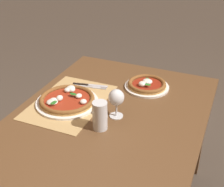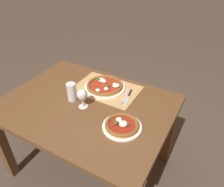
% 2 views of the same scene
% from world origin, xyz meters
% --- Properties ---
extents(ground_plane, '(24.00, 24.00, 0.00)m').
position_xyz_m(ground_plane, '(0.00, 0.00, 0.00)').
color(ground_plane, '#473D33').
extents(dining_table, '(1.27, 0.96, 0.74)m').
position_xyz_m(dining_table, '(0.00, 0.00, 0.64)').
color(dining_table, brown).
rests_on(dining_table, ground).
extents(paper_placemat, '(0.53, 0.36, 0.00)m').
position_xyz_m(paper_placemat, '(-0.03, -0.25, 0.74)').
color(paper_placemat, tan).
rests_on(paper_placemat, dining_table).
extents(pizza_near, '(0.34, 0.34, 0.05)m').
position_xyz_m(pizza_near, '(-0.01, -0.26, 0.76)').
color(pizza_near, white).
rests_on(pizza_near, paper_placemat).
extents(pizza_far, '(0.26, 0.26, 0.05)m').
position_xyz_m(pizza_far, '(-0.35, 0.09, 0.76)').
color(pizza_far, white).
rests_on(pizza_far, dining_table).
extents(wine_glass, '(0.08, 0.08, 0.16)m').
position_xyz_m(wine_glass, '(-0.00, 0.04, 0.85)').
color(wine_glass, silver).
rests_on(wine_glass, dining_table).
extents(pint_glass, '(0.07, 0.07, 0.15)m').
position_xyz_m(pint_glass, '(0.12, 0.01, 0.81)').
color(pint_glass, silver).
rests_on(pint_glass, dining_table).
extents(fork, '(0.06, 0.20, 0.00)m').
position_xyz_m(fork, '(-0.22, -0.22, 0.75)').
color(fork, '#B7B7BC').
rests_on(fork, paper_placemat).
extents(knife, '(0.06, 0.21, 0.01)m').
position_xyz_m(knife, '(-0.24, -0.23, 0.75)').
color(knife, black).
rests_on(knife, paper_placemat).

